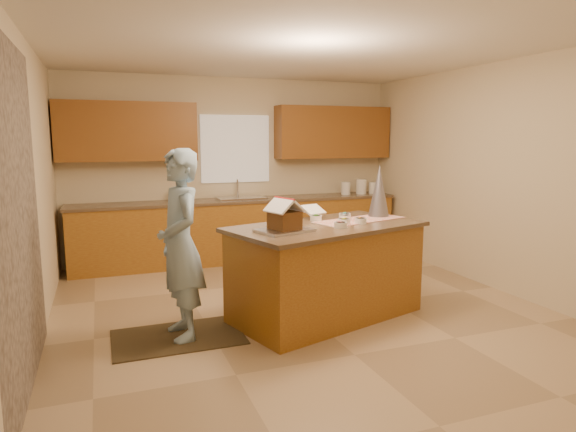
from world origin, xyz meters
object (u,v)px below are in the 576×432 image
at_px(boy, 180,245).
at_px(tinsel_tree, 379,191).
at_px(gingerbread_house, 285,217).
at_px(island_base, 326,273).

bearing_deg(boy, tinsel_tree, 91.45).
height_order(boy, gingerbread_house, boy).
relative_size(boy, gingerbread_house, 4.75).
relative_size(island_base, boy, 1.09).
height_order(tinsel_tree, boy, boy).
distance_m(island_base, tinsel_tree, 1.13).
bearing_deg(tinsel_tree, island_base, -159.43).
bearing_deg(island_base, gingerbread_house, -174.81).
xyz_separation_m(island_base, tinsel_tree, (0.76, 0.29, 0.78)).
xyz_separation_m(tinsel_tree, gingerbread_house, (-1.29, -0.50, -0.15)).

